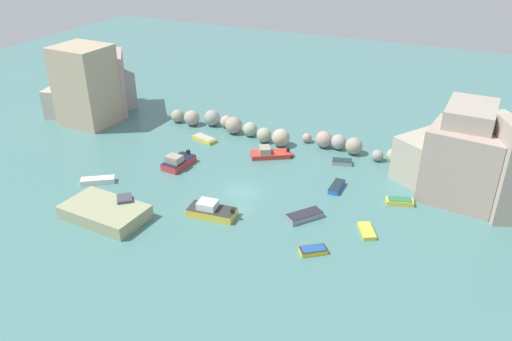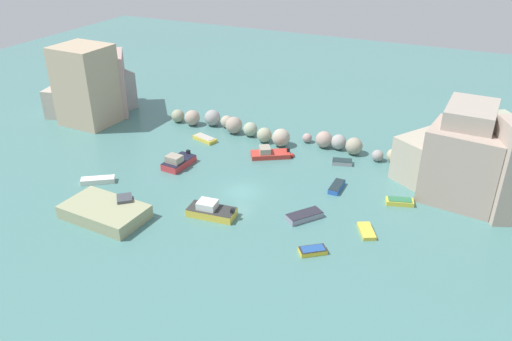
% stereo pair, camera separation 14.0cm
% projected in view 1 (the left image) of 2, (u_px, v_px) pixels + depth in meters
% --- Properties ---
extents(cove_water, '(160.00, 160.00, 0.00)m').
position_uv_depth(cove_water, '(242.00, 192.00, 58.05)').
color(cove_water, slate).
rests_on(cove_water, ground).
extents(cliff_headland_left, '(13.09, 13.74, 11.67)m').
position_uv_depth(cliff_headland_left, '(94.00, 88.00, 77.71)').
color(cliff_headland_left, '#9D9A97').
rests_on(cliff_headland_left, ground).
extents(cliff_headland_right, '(22.39, 18.73, 10.64)m').
position_uv_depth(cliff_headland_right, '(488.00, 162.00, 55.98)').
color(cliff_headland_right, '#AEA490').
rests_on(cliff_headland_right, ground).
extents(rock_breakwater, '(34.48, 4.88, 2.46)m').
position_uv_depth(rock_breakwater, '(268.00, 131.00, 70.89)').
color(rock_breakwater, '#969B7F').
rests_on(rock_breakwater, ground).
extents(stone_dock, '(9.03, 5.63, 1.44)m').
position_uv_depth(stone_dock, '(105.00, 212.00, 52.90)').
color(stone_dock, '#999D76').
rests_on(stone_dock, ground).
extents(channel_buoy, '(0.55, 0.55, 0.55)m').
position_uv_depth(channel_buoy, '(292.00, 155.00, 66.01)').
color(channel_buoy, red).
rests_on(channel_buoy, cove_water).
extents(moored_boat_0, '(5.42, 4.46, 1.42)m').
position_uv_depth(moored_boat_0, '(269.00, 153.00, 66.03)').
color(moored_boat_0, '#C0362C').
rests_on(moored_boat_0, cove_water).
extents(moored_boat_1, '(2.80, 2.55, 0.52)m').
position_uv_depth(moored_boat_1, '(313.00, 250.00, 47.72)').
color(moored_boat_1, yellow).
rests_on(moored_boat_1, cove_water).
extents(moored_boat_2, '(5.33, 2.82, 1.66)m').
position_uv_depth(moored_boat_2, '(211.00, 211.00, 53.34)').
color(moored_boat_2, gold).
rests_on(moored_boat_2, cove_water).
extents(moored_boat_3, '(1.19, 3.18, 0.59)m').
position_uv_depth(moored_boat_3, '(337.00, 187.00, 58.53)').
color(moored_boat_3, blue).
rests_on(moored_boat_3, cove_water).
extents(moored_boat_4, '(4.53, 4.82, 1.78)m').
position_uv_depth(moored_boat_4, '(126.00, 210.00, 53.42)').
color(moored_boat_4, '#3A8D4D').
rests_on(moored_boat_4, cove_water).
extents(moored_boat_5, '(2.51, 3.15, 0.39)m').
position_uv_depth(moored_boat_5, '(367.00, 231.00, 50.73)').
color(moored_boat_5, gold).
rests_on(moored_boat_5, cove_water).
extents(moored_boat_6, '(3.21, 2.12, 0.61)m').
position_uv_depth(moored_boat_6, '(400.00, 201.00, 55.61)').
color(moored_boat_6, gold).
rests_on(moored_boat_6, cove_water).
extents(moored_boat_7, '(3.90, 3.21, 0.62)m').
position_uv_depth(moored_boat_7, '(98.00, 180.00, 59.85)').
color(moored_boat_7, white).
rests_on(moored_boat_7, cove_water).
extents(moored_boat_8, '(2.64, 4.60, 1.77)m').
position_uv_depth(moored_boat_8, '(178.00, 162.00, 63.46)').
color(moored_boat_8, '#C3373C').
rests_on(moored_boat_8, cove_water).
extents(moored_boat_9, '(3.82, 2.46, 0.57)m').
position_uv_depth(moored_boat_9, '(205.00, 139.00, 70.70)').
color(moored_boat_9, gold).
rests_on(moored_boat_9, cove_water).
extents(moored_boat_10, '(3.55, 3.98, 0.67)m').
position_uv_depth(moored_boat_10, '(305.00, 216.00, 52.95)').
color(moored_boat_10, gray).
rests_on(moored_boat_10, cove_water).
extents(moored_boat_11, '(2.76, 1.95, 0.58)m').
position_uv_depth(moored_boat_11, '(342.00, 162.00, 64.24)').
color(moored_boat_11, '#93939A').
rests_on(moored_boat_11, cove_water).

